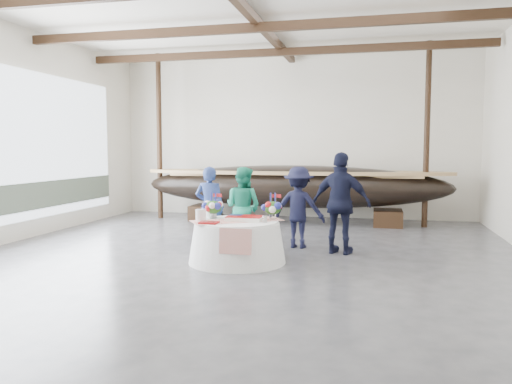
# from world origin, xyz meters

# --- Properties ---
(floor) EXTENTS (10.00, 12.00, 0.01)m
(floor) POSITION_xyz_m (0.00, 0.00, 0.00)
(floor) COLOR #3D3D42
(floor) RESTS_ON ground
(wall_back) EXTENTS (10.00, 0.02, 4.50)m
(wall_back) POSITION_xyz_m (0.00, 6.00, 2.25)
(wall_back) COLOR silver
(wall_back) RESTS_ON ground
(pavilion_structure) EXTENTS (9.80, 11.76, 4.50)m
(pavilion_structure) POSITION_xyz_m (0.00, 0.82, 4.00)
(pavilion_structure) COLOR black
(pavilion_structure) RESTS_ON ground
(open_bay) EXTENTS (0.03, 7.00, 3.20)m
(open_bay) POSITION_xyz_m (-4.95, 1.00, 1.83)
(open_bay) COLOR silver
(open_bay) RESTS_ON ground
(longboat_display) EXTENTS (8.01, 1.60, 1.50)m
(longboat_display) POSITION_xyz_m (0.22, 4.75, 0.96)
(longboat_display) COLOR black
(longboat_display) RESTS_ON ground
(banquet_table) EXTENTS (1.65, 1.65, 0.71)m
(banquet_table) POSITION_xyz_m (0.02, 0.03, 0.36)
(banquet_table) COLOR silver
(banquet_table) RESTS_ON ground
(tabletop_items) EXTENTS (1.58, 1.31, 0.40)m
(tabletop_items) POSITION_xyz_m (-0.02, 0.19, 0.86)
(tabletop_items) COLOR #B42212
(tabletop_items) RESTS_ON banquet_table
(guest_woman_blue) EXTENTS (0.59, 0.39, 1.59)m
(guest_woman_blue) POSITION_xyz_m (-0.85, 1.15, 0.79)
(guest_woman_blue) COLOR navy
(guest_woman_blue) RESTS_ON ground
(guest_woman_teal) EXTENTS (0.92, 0.82, 1.58)m
(guest_woman_teal) POSITION_xyz_m (-0.22, 1.32, 0.79)
(guest_woman_teal) COLOR #1C9371
(guest_woman_teal) RESTS_ON ground
(guest_man_left) EXTENTS (1.07, 0.67, 1.59)m
(guest_man_left) POSITION_xyz_m (0.85, 1.53, 0.79)
(guest_man_left) COLOR black
(guest_man_left) RESTS_ON ground
(guest_man_right) EXTENTS (1.18, 0.73, 1.87)m
(guest_man_right) POSITION_xyz_m (1.69, 1.13, 0.94)
(guest_man_right) COLOR black
(guest_man_right) RESTS_ON ground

